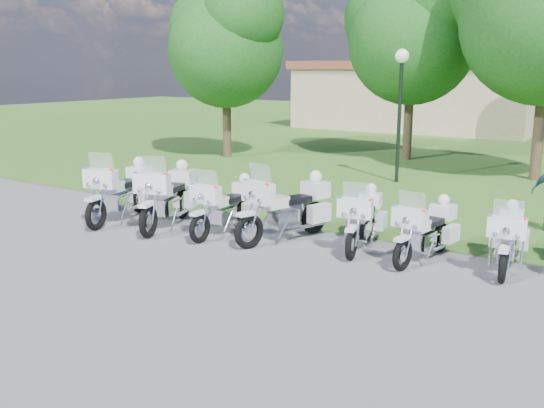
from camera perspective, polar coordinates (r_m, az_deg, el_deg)
The scene contains 13 objects.
ground at distance 12.01m, azimuth -5.59°, elevation -5.13°, with size 100.00×100.00×0.00m, color slate.
grass_lawn at distance 36.77m, azimuth 21.99°, elevation 6.03°, with size 100.00×48.00×0.01m, color #3C6B21.
motorcycle_0 at distance 15.32m, azimuth -13.94°, elevation 1.30°, with size 1.26×2.59×1.77m.
motorcycle_1 at distance 14.45m, azimuth -9.70°, elevation 0.86°, with size 1.40×2.56×1.78m.
motorcycle_2 at distance 13.67m, azimuth -4.30°, elevation -0.09°, with size 0.77×2.31×1.55m.
motorcycle_3 at distance 13.11m, azimuth 1.55°, elevation -0.24°, with size 1.32×2.54×1.75m.
motorcycle_4 at distance 12.67m, azimuth 8.55°, elevation -1.31°, with size 1.03×2.22×1.50m.
motorcycle_5 at distance 12.11m, azimuth 14.34°, elevation -2.31°, with size 0.89×2.17×1.46m.
motorcycle_6 at distance 12.05m, azimuth 21.33°, elevation -2.91°, with size 0.90×2.14×1.44m.
lamp_post at distance 20.05m, azimuth 12.03°, elevation 11.10°, with size 0.44×0.44×4.26m.
tree_0 at distance 25.54m, azimuth -4.43°, elevation 15.26°, with size 5.48×4.68×7.31m.
tree_1 at distance 25.37m, azimuth 13.04°, elevation 15.82°, with size 5.89×5.03×7.86m.
building_west at distance 39.20m, azimuth 13.83°, elevation 9.96°, with size 14.56×8.32×4.10m.
Camera 1 is at (7.24, -8.86, 3.65)m, focal length 40.00 mm.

